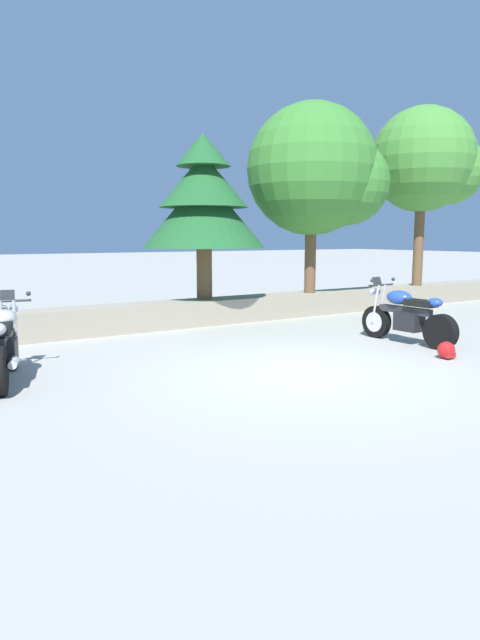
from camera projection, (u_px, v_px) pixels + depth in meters
The scene contains 8 objects.
ground_plane at pixel (304, 373), 7.99m from camera, with size 120.00×120.00×0.00m, color #A3A099.
stone_wall at pixel (163, 315), 11.95m from camera, with size 36.00×0.80×0.55m, color gray.
motorcycle_silver_near_left at pixel (4, 346), 7.49m from camera, with size 0.87×2.02×1.18m.
motorcycle_blue_centre at pixel (406, 317), 10.21m from camera, with size 0.67×2.06×1.18m.
rider_helmet at pixel (447, 350), 8.92m from camera, with size 0.28×0.28×0.28m.
pine_tree_mid_left at pixel (204, 201), 12.24m from camera, with size 2.72×2.72×3.62m.
leafy_tree_mid_right at pixel (319, 173), 13.53m from camera, with size 3.34×3.18×4.61m.
leafy_tree_far_right at pixel (428, 162), 15.50m from camera, with size 3.03×2.89×4.97m.
Camera 1 is at (-4.97, -6.07, 1.94)m, focal length 31.21 mm.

